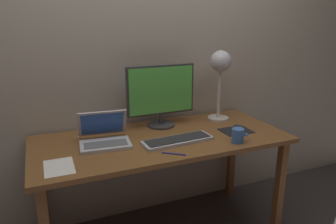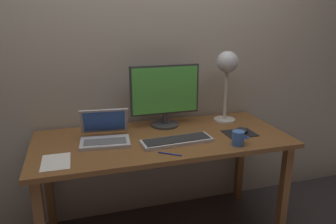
{
  "view_description": "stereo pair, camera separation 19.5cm",
  "coord_description": "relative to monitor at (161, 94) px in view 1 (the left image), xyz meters",
  "views": [
    {
      "loc": [
        -0.69,
        -1.78,
        1.49
      ],
      "look_at": [
        0.02,
        -0.05,
        0.92
      ],
      "focal_mm": 34.25,
      "sensor_mm": 36.0,
      "label": 1
    },
    {
      "loc": [
        -0.51,
        -1.84,
        1.49
      ],
      "look_at": [
        0.02,
        -0.05,
        0.92
      ],
      "focal_mm": 34.25,
      "sensor_mm": 36.0,
      "label": 2
    }
  ],
  "objects": [
    {
      "name": "desk",
      "position": [
        -0.08,
        -0.21,
        -0.31
      ],
      "size": [
        1.6,
        0.7,
        0.74
      ],
      "color": "brown",
      "rests_on": "ground"
    },
    {
      "name": "coffee_mug",
      "position": [
        0.32,
        -0.46,
        -0.19
      ],
      "size": [
        0.11,
        0.07,
        0.09
      ],
      "color": "#3F72CC",
      "rests_on": "desk"
    },
    {
      "name": "desk_lamp",
      "position": [
        0.45,
        -0.02,
        0.15
      ],
      "size": [
        0.16,
        0.16,
        0.51
      ],
      "color": "beige",
      "rests_on": "desk"
    },
    {
      "name": "paper_sheet_near_mouse",
      "position": [
        -0.72,
        -0.4,
        -0.23
      ],
      "size": [
        0.15,
        0.21,
        0.0
      ],
      "primitive_type": "cube",
      "rotation": [
        0.0,
        0.0,
        -0.01
      ],
      "color": "white",
      "rests_on": "desk"
    },
    {
      "name": "back_wall",
      "position": [
        -0.08,
        0.19,
        0.33
      ],
      "size": [
        4.8,
        0.06,
        2.6
      ],
      "primitive_type": "cube",
      "color": "#B2A893",
      "rests_on": "ground"
    },
    {
      "name": "mouse",
      "position": [
        0.45,
        -0.28,
        -0.21
      ],
      "size": [
        0.06,
        0.1,
        0.03
      ],
      "primitive_type": "ellipsoid",
      "color": "#28282B",
      "rests_on": "mousepad"
    },
    {
      "name": "pen",
      "position": [
        -0.11,
        -0.48,
        -0.23
      ],
      "size": [
        0.12,
        0.09,
        0.01
      ],
      "primitive_type": "cylinder",
      "rotation": [
        0.0,
        1.57,
        -0.64
      ],
      "color": "#2633A5",
      "rests_on": "desk"
    },
    {
      "name": "monitor",
      "position": [
        0.0,
        0.0,
        0.0
      ],
      "size": [
        0.48,
        0.19,
        0.43
      ],
      "color": "#38383A",
      "rests_on": "desk"
    },
    {
      "name": "mousepad",
      "position": [
        0.43,
        -0.29,
        -0.23
      ],
      "size": [
        0.2,
        0.16,
        0.0
      ],
      "primitive_type": "cube",
      "color": "black",
      "rests_on": "desk"
    },
    {
      "name": "keyboard_main",
      "position": [
        -0.02,
        -0.32,
        -0.22
      ],
      "size": [
        0.45,
        0.17,
        0.03
      ],
      "color": "silver",
      "rests_on": "desk"
    },
    {
      "name": "laptop",
      "position": [
        -0.43,
        -0.16,
        -0.18
      ],
      "size": [
        0.32,
        0.29,
        0.19
      ],
      "color": "silver",
      "rests_on": "desk"
    }
  ]
}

